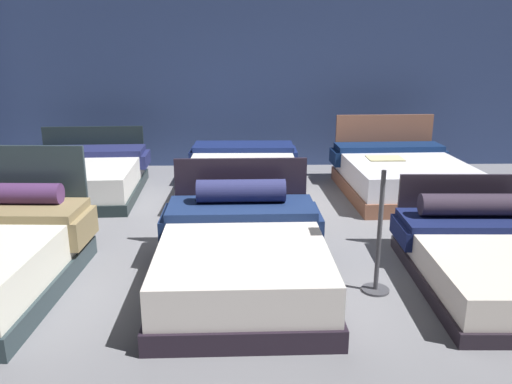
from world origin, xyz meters
TOP-DOWN VIEW (x-y plane):
  - ground_plane at (0.00, 0.00)m, footprint 18.00×18.00m
  - showroom_back_wall at (0.00, 3.44)m, footprint 18.00×0.06m
  - bed_1 at (-0.00, -1.20)m, footprint 1.55×2.05m
  - bed_2 at (2.27, -1.22)m, footprint 1.52×1.97m
  - bed_3 at (-2.29, 1.65)m, footprint 1.77×2.02m
  - bed_4 at (0.00, 1.56)m, footprint 1.61×2.08m
  - bed_5 at (2.26, 1.57)m, footprint 1.75×2.10m
  - price_sign at (1.16, -1.36)m, footprint 0.28×0.24m

SIDE VIEW (x-z plane):
  - ground_plane at x=0.00m, z-range -0.02..0.00m
  - bed_2 at x=2.27m, z-range -0.17..0.61m
  - bed_3 at x=-2.29m, z-range -0.16..0.67m
  - bed_5 at x=2.26m, z-range -0.23..0.77m
  - bed_4 at x=0.00m, z-range -0.03..0.58m
  - bed_1 at x=0.00m, z-range -0.20..0.75m
  - price_sign at x=1.16m, z-range -0.13..1.06m
  - showroom_back_wall at x=0.00m, z-range 0.00..3.50m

